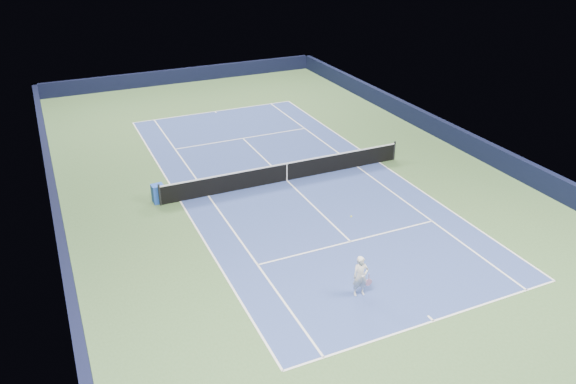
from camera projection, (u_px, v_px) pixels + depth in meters
name	position (u px, v px, depth m)	size (l,w,h in m)	color
ground	(287.00, 181.00, 28.30)	(40.00, 40.00, 0.00)	#3D5D33
wall_far	(184.00, 75.00, 44.18)	(22.00, 0.35, 1.10)	black
wall_right	(459.00, 138.00, 32.04)	(0.35, 40.00, 1.10)	black
wall_left	(57.00, 214.00, 24.07)	(0.35, 40.00, 1.10)	black
court_surface	(287.00, 180.00, 28.30)	(10.97, 23.77, 0.01)	navy
baseline_far	(215.00, 111.00, 37.96)	(10.97, 0.08, 0.00)	white
baseline_near	(433.00, 321.00, 18.63)	(10.97, 0.08, 0.00)	white
sideline_doubles_right	(379.00, 162.00, 30.32)	(0.08, 23.77, 0.00)	white
sideline_doubles_left	(180.00, 201.00, 26.28)	(0.08, 23.77, 0.00)	white
sideline_singles_right	(357.00, 167.00, 29.81)	(0.08, 23.77, 0.00)	white
sideline_singles_left	(208.00, 196.00, 26.78)	(0.08, 23.77, 0.00)	white
service_line_far	(243.00, 138.00, 33.50)	(8.23, 0.08, 0.00)	white
service_line_near	(351.00, 241.00, 23.09)	(8.23, 0.08, 0.00)	white
center_service_line	(287.00, 180.00, 28.30)	(0.08, 12.80, 0.00)	white
center_mark_far	(215.00, 112.00, 37.84)	(0.08, 0.30, 0.00)	white
center_mark_near	(431.00, 318.00, 18.75)	(0.08, 0.30, 0.00)	white
tennis_net	(287.00, 171.00, 28.07)	(12.90, 0.10, 1.07)	black
sponsor_cube	(158.00, 193.00, 26.03)	(0.61, 0.53, 0.89)	blue
tennis_player	(361.00, 276.00, 19.58)	(0.77, 1.26, 2.67)	silver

